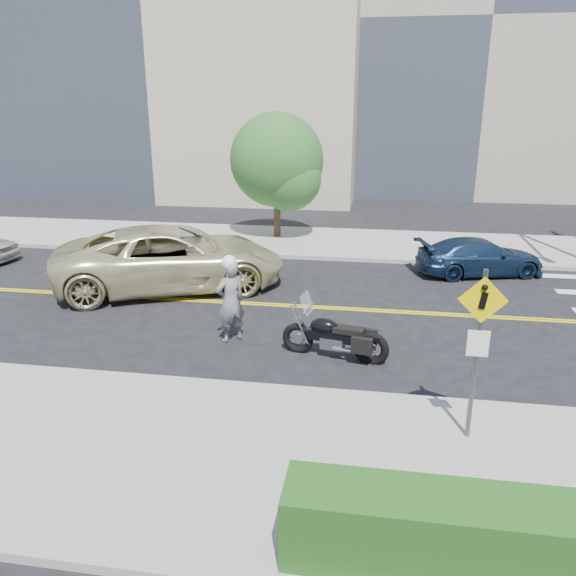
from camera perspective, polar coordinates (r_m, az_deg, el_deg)
The scene contains 11 objects.
ground_plane at distance 16.28m, azimuth -0.16°, elevation -1.80°, with size 120.00×120.00×0.00m, color black.
sidewalk_near at distance 9.72m, azimuth -7.66°, elevation -16.66°, with size 60.00×5.00×0.15m, color #9E9B91.
sidewalk_far at distance 23.38m, azimuth 2.83°, elevation 4.68°, with size 60.00×5.00×0.15m, color #9E9B91.
building_mid at distance 41.67m, azimuth 18.31°, elevation 23.64°, with size 18.00×14.00×20.00m, color #A39984.
pedestrian_sign at distance 9.66m, azimuth 18.76°, elevation -4.99°, with size 0.78×0.08×3.00m.
motorcyclist at distance 13.65m, azimuth -5.87°, elevation -1.11°, with size 0.88×0.87×2.19m.
motorcycle at distance 12.85m, azimuth 4.82°, elevation -4.02°, with size 2.43×0.74×1.48m, color black, non-canonical shape.
suv at distance 17.94m, azimuth -11.82°, elevation 3.00°, with size 3.24×7.04×1.96m, color beige.
parked_car_silver at distance 19.86m, azimuth -10.59°, elevation 3.77°, with size 1.50×4.29×1.41m, color #A0A2A7.
parked_car_blue at distance 20.15m, azimuth 18.89°, elevation 3.02°, with size 1.73×4.25×1.23m, color #182D4A.
tree_far_a at distance 23.63m, azimuth -1.13°, elevation 12.86°, with size 3.85×3.85×5.26m.
Camera 1 is at (2.48, -15.07, 5.65)m, focal length 35.00 mm.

